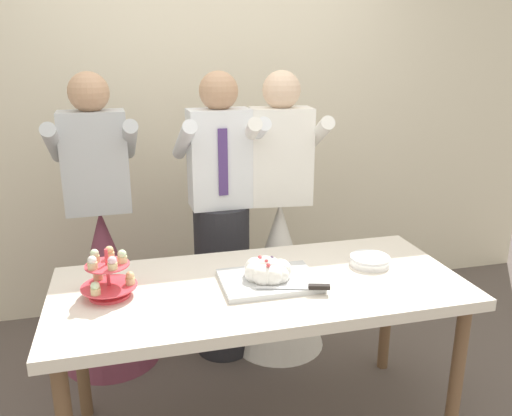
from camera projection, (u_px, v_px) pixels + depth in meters
The scene contains 8 objects.
rear_wall at pixel (204, 99), 3.43m from camera, with size 5.20×0.10×2.90m, color beige.
dessert_table at pixel (261, 298), 2.27m from camera, with size 1.80×0.80×0.78m.
cupcake_stand at pixel (108, 276), 2.11m from camera, with size 0.23×0.23×0.21m.
main_cake_tray at pixel (268, 274), 2.24m from camera, with size 0.43×0.34×0.13m.
plate_stack at pixel (370, 261), 2.43m from camera, with size 0.19×0.20×0.04m.
person_groom at pixel (222, 234), 2.93m from camera, with size 0.47×0.50×1.66m.
person_bride at pixel (279, 256), 3.05m from camera, with size 0.56×0.56×1.66m.
person_guest at pixel (105, 267), 2.89m from camera, with size 0.56×0.56×1.66m.
Camera 1 is at (-0.53, -1.99, 1.75)m, focal length 35.82 mm.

